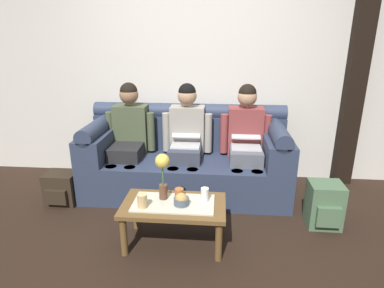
{
  "coord_description": "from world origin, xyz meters",
  "views": [
    {
      "loc": [
        0.37,
        -2.25,
        1.71
      ],
      "look_at": [
        0.09,
        0.88,
        0.66
      ],
      "focal_mm": 30.36,
      "sensor_mm": 36.0,
      "label": 1
    }
  ],
  "objects_px": {
    "flower_vase": "(163,170)",
    "snack_bowl": "(181,200)",
    "coffee_table": "(174,209)",
    "cup_near_left": "(142,201)",
    "person_right": "(246,137)",
    "cup_near_right": "(205,194)",
    "cup_far_center": "(179,193)",
    "backpack_right": "(324,205)",
    "backpack_left": "(62,188)",
    "person_middle": "(186,136)",
    "person_left": "(129,134)",
    "couch": "(187,160)"
  },
  "relations": [
    {
      "from": "cup_near_left",
      "to": "cup_far_center",
      "type": "height_order",
      "value": "cup_near_left"
    },
    {
      "from": "cup_near_left",
      "to": "backpack_left",
      "type": "bearing_deg",
      "value": 146.17
    },
    {
      "from": "cup_near_right",
      "to": "backpack_right",
      "type": "bearing_deg",
      "value": 17.18
    },
    {
      "from": "couch",
      "to": "cup_near_left",
      "type": "bearing_deg",
      "value": -101.81
    },
    {
      "from": "person_left",
      "to": "snack_bowl",
      "type": "relative_size",
      "value": 9.65
    },
    {
      "from": "snack_bowl",
      "to": "cup_near_left",
      "type": "relative_size",
      "value": 1.09
    },
    {
      "from": "backpack_right",
      "to": "backpack_left",
      "type": "distance_m",
      "value": 2.65
    },
    {
      "from": "snack_bowl",
      "to": "cup_near_right",
      "type": "height_order",
      "value": "cup_near_right"
    },
    {
      "from": "cup_near_right",
      "to": "backpack_right",
      "type": "relative_size",
      "value": 0.26
    },
    {
      "from": "person_middle",
      "to": "cup_near_right",
      "type": "height_order",
      "value": "person_middle"
    },
    {
      "from": "couch",
      "to": "cup_far_center",
      "type": "bearing_deg",
      "value": -87.93
    },
    {
      "from": "person_left",
      "to": "person_right",
      "type": "bearing_deg",
      "value": -0.03
    },
    {
      "from": "coffee_table",
      "to": "cup_near_left",
      "type": "height_order",
      "value": "cup_near_left"
    },
    {
      "from": "coffee_table",
      "to": "cup_near_right",
      "type": "relative_size",
      "value": 7.68
    },
    {
      "from": "person_left",
      "to": "person_middle",
      "type": "bearing_deg",
      "value": -0.06
    },
    {
      "from": "flower_vase",
      "to": "backpack_left",
      "type": "distance_m",
      "value": 1.4
    },
    {
      "from": "coffee_table",
      "to": "person_right",
      "type": "bearing_deg",
      "value": 57.77
    },
    {
      "from": "person_middle",
      "to": "flower_vase",
      "type": "height_order",
      "value": "person_middle"
    },
    {
      "from": "person_left",
      "to": "person_right",
      "type": "xyz_separation_m",
      "value": [
        1.3,
        -0.0,
        -0.0
      ]
    },
    {
      "from": "flower_vase",
      "to": "snack_bowl",
      "type": "bearing_deg",
      "value": -29.03
    },
    {
      "from": "cup_far_center",
      "to": "snack_bowl",
      "type": "bearing_deg",
      "value": -75.01
    },
    {
      "from": "cup_near_left",
      "to": "person_middle",
      "type": "bearing_deg",
      "value": 78.15
    },
    {
      "from": "person_middle",
      "to": "coffee_table",
      "type": "height_order",
      "value": "person_middle"
    },
    {
      "from": "person_left",
      "to": "cup_far_center",
      "type": "bearing_deg",
      "value": -53.55
    },
    {
      "from": "flower_vase",
      "to": "cup_near_right",
      "type": "height_order",
      "value": "flower_vase"
    },
    {
      "from": "coffee_table",
      "to": "cup_near_left",
      "type": "bearing_deg",
      "value": -156.57
    },
    {
      "from": "person_left",
      "to": "coffee_table",
      "type": "distance_m",
      "value": 1.27
    },
    {
      "from": "person_right",
      "to": "cup_far_center",
      "type": "relative_size",
      "value": 15.78
    },
    {
      "from": "flower_vase",
      "to": "person_middle",
      "type": "bearing_deg",
      "value": 84.33
    },
    {
      "from": "flower_vase",
      "to": "backpack_left",
      "type": "height_order",
      "value": "flower_vase"
    },
    {
      "from": "flower_vase",
      "to": "backpack_right",
      "type": "relative_size",
      "value": 0.95
    },
    {
      "from": "backpack_right",
      "to": "backpack_left",
      "type": "relative_size",
      "value": 1.24
    },
    {
      "from": "coffee_table",
      "to": "cup_near_right",
      "type": "bearing_deg",
      "value": 13.16
    },
    {
      "from": "backpack_right",
      "to": "couch",
      "type": "bearing_deg",
      "value": 154.9
    },
    {
      "from": "person_middle",
      "to": "flower_vase",
      "type": "bearing_deg",
      "value": -95.67
    },
    {
      "from": "person_right",
      "to": "backpack_left",
      "type": "distance_m",
      "value": 2.05
    },
    {
      "from": "couch",
      "to": "person_middle",
      "type": "height_order",
      "value": "person_middle"
    },
    {
      "from": "snack_bowl",
      "to": "backpack_right",
      "type": "height_order",
      "value": "snack_bowl"
    },
    {
      "from": "coffee_table",
      "to": "cup_near_right",
      "type": "distance_m",
      "value": 0.29
    },
    {
      "from": "cup_far_center",
      "to": "flower_vase",
      "type": "bearing_deg",
      "value": -161.7
    },
    {
      "from": "cup_near_right",
      "to": "person_right",
      "type": "bearing_deg",
      "value": 67.92
    },
    {
      "from": "backpack_right",
      "to": "person_middle",
      "type": "bearing_deg",
      "value": 155.03
    },
    {
      "from": "flower_vase",
      "to": "backpack_right",
      "type": "distance_m",
      "value": 1.56
    },
    {
      "from": "person_right",
      "to": "cup_near_right",
      "type": "distance_m",
      "value": 1.07
    },
    {
      "from": "person_right",
      "to": "snack_bowl",
      "type": "distance_m",
      "value": 1.23
    },
    {
      "from": "cup_near_right",
      "to": "cup_far_center",
      "type": "relative_size",
      "value": 1.45
    },
    {
      "from": "cup_near_left",
      "to": "backpack_right",
      "type": "bearing_deg",
      "value": 17.52
    },
    {
      "from": "snack_bowl",
      "to": "cup_near_left",
      "type": "height_order",
      "value": "cup_near_left"
    },
    {
      "from": "flower_vase",
      "to": "cup_near_left",
      "type": "height_order",
      "value": "flower_vase"
    },
    {
      "from": "cup_near_right",
      "to": "backpack_left",
      "type": "distance_m",
      "value": 1.66
    }
  ]
}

